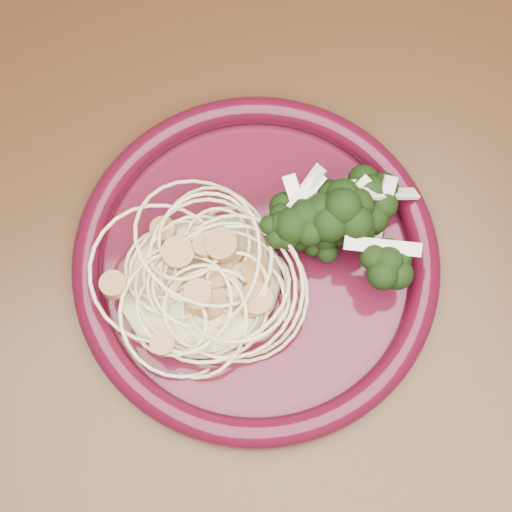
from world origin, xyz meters
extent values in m
plane|color=#52371C|center=(0.00, 0.00, 0.00)|extent=(3.50, 3.50, 0.00)
cube|color=#472814|center=(0.00, 0.00, 0.73)|extent=(1.20, 0.80, 0.04)
cylinder|color=#472814|center=(0.55, 0.35, 0.35)|extent=(0.06, 0.06, 0.71)
cylinder|color=#430C1B|center=(0.01, -0.02, 0.75)|extent=(0.28, 0.28, 0.01)
torus|color=#430516|center=(0.01, -0.02, 0.76)|extent=(0.28, 0.28, 0.02)
ellipsoid|color=beige|center=(-0.03, -0.02, 0.77)|extent=(0.13, 0.11, 0.03)
ellipsoid|color=black|center=(0.07, -0.02, 0.78)|extent=(0.10, 0.16, 0.05)
camera|label=1|loc=(-0.05, -0.17, 1.26)|focal=50.00mm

